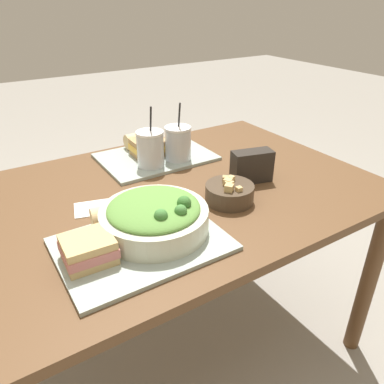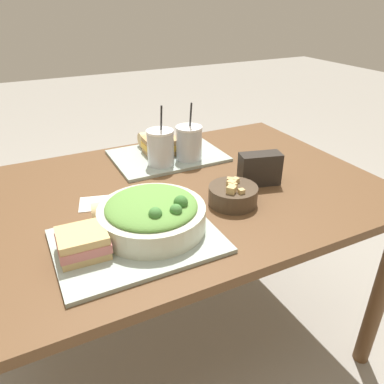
{
  "view_description": "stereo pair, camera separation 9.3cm",
  "coord_description": "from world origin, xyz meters",
  "views": [
    {
      "loc": [
        -0.52,
        -0.98,
        1.33
      ],
      "look_at": [
        -0.03,
        -0.19,
        0.83
      ],
      "focal_mm": 35.0,
      "sensor_mm": 36.0,
      "label": 1
    },
    {
      "loc": [
        -0.44,
        -1.02,
        1.33
      ],
      "look_at": [
        -0.03,
        -0.19,
        0.83
      ],
      "focal_mm": 35.0,
      "sensor_mm": 36.0,
      "label": 2
    }
  ],
  "objects": [
    {
      "name": "ground_plane",
      "position": [
        0.0,
        0.0,
        0.0
      ],
      "size": [
        12.0,
        12.0,
        0.0
      ],
      "primitive_type": "plane",
      "color": "gray"
    },
    {
      "name": "drink_cup_dark",
      "position": [
        0.03,
        0.19,
        0.82
      ],
      "size": [
        0.1,
        0.1,
        0.22
      ],
      "color": "silver",
      "rests_on": "tray_far"
    },
    {
      "name": "dining_table",
      "position": [
        0.0,
        0.0,
        0.65
      ],
      "size": [
        1.4,
        0.94,
        0.74
      ],
      "color": "brown",
      "rests_on": "ground_plane"
    },
    {
      "name": "soup_bowl",
      "position": [
        0.13,
        -0.17,
        0.77
      ],
      "size": [
        0.15,
        0.15,
        0.08
      ],
      "color": "#473828",
      "rests_on": "dining_table"
    },
    {
      "name": "tray_near",
      "position": [
        -0.21,
        -0.23,
        0.75
      ],
      "size": [
        0.43,
        0.31,
        0.01
      ],
      "color": "#99A89E",
      "rests_on": "dining_table"
    },
    {
      "name": "napkin_folded",
      "position": [
        -0.24,
        0.02,
        0.74
      ],
      "size": [
        0.15,
        0.12,
        0.0
      ],
      "color": "white",
      "rests_on": "dining_table"
    },
    {
      "name": "salad_bowl",
      "position": [
        -0.15,
        -0.2,
        0.8
      ],
      "size": [
        0.29,
        0.29,
        0.11
      ],
      "color": "beige",
      "rests_on": "tray_near"
    },
    {
      "name": "sandwich_far",
      "position": [
        0.07,
        0.29,
        0.79
      ],
      "size": [
        0.13,
        0.11,
        0.06
      ],
      "rotation": [
        0.0,
        0.0,
        -0.02
      ],
      "color": "tan",
      "rests_on": "tray_far"
    },
    {
      "name": "sandwich_near",
      "position": [
        -0.35,
        -0.23,
        0.79
      ],
      "size": [
        0.13,
        0.11,
        0.06
      ],
      "rotation": [
        0.0,
        0.0,
        -0.04
      ],
      "color": "tan",
      "rests_on": "tray_near"
    },
    {
      "name": "baguette_far",
      "position": [
        0.08,
        0.39,
        0.78
      ],
      "size": [
        0.11,
        0.06,
        0.06
      ],
      "rotation": [
        0.0,
        0.0,
        1.58
      ],
      "color": "#DBBC84",
      "rests_on": "tray_far"
    },
    {
      "name": "chip_bag",
      "position": [
        0.28,
        -0.09,
        0.8
      ],
      "size": [
        0.15,
        0.09,
        0.11
      ],
      "rotation": [
        0.0,
        0.0,
        -0.26
      ],
      "color": "#28231E",
      "rests_on": "dining_table"
    },
    {
      "name": "drink_cup_red",
      "position": [
        0.15,
        0.19,
        0.81
      ],
      "size": [
        0.1,
        0.1,
        0.22
      ],
      "color": "silver",
      "rests_on": "tray_far"
    },
    {
      "name": "tray_far",
      "position": [
        0.09,
        0.27,
        0.75
      ],
      "size": [
        0.43,
        0.31,
        0.01
      ],
      "color": "#99A89E",
      "rests_on": "dining_table"
    },
    {
      "name": "baguette_near",
      "position": [
        -0.24,
        -0.12,
        0.78
      ],
      "size": [
        0.12,
        0.08,
        0.06
      ],
      "rotation": [
        0.0,
        0.0,
        1.42
      ],
      "color": "#DBBC84",
      "rests_on": "tray_near"
    }
  ]
}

